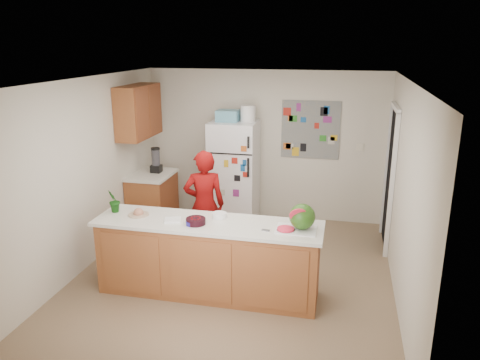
% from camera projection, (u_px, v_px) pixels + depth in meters
% --- Properties ---
extents(floor, '(4.00, 4.50, 0.02)m').
position_uv_depth(floor, '(234.00, 275.00, 6.13)').
color(floor, brown).
rests_on(floor, ground).
extents(wall_back, '(4.00, 0.02, 2.50)m').
position_uv_depth(wall_back, '(265.00, 145.00, 7.88)').
color(wall_back, beige).
rests_on(wall_back, ground).
extents(wall_left, '(0.02, 4.50, 2.50)m').
position_uv_depth(wall_left, '(87.00, 174.00, 6.19)').
color(wall_left, beige).
rests_on(wall_left, ground).
extents(wall_right, '(0.02, 4.50, 2.50)m').
position_uv_depth(wall_right, '(405.00, 195.00, 5.34)').
color(wall_right, beige).
rests_on(wall_right, ground).
extents(ceiling, '(4.00, 4.50, 0.02)m').
position_uv_depth(ceiling, '(234.00, 80.00, 5.41)').
color(ceiling, white).
rests_on(ceiling, wall_back).
extents(doorway, '(0.03, 0.85, 2.04)m').
position_uv_depth(doorway, '(390.00, 179.00, 6.77)').
color(doorway, black).
rests_on(doorway, ground).
extents(peninsula_base, '(2.60, 0.62, 0.88)m').
position_uv_depth(peninsula_base, '(208.00, 259.00, 5.58)').
color(peninsula_base, brown).
rests_on(peninsula_base, floor).
extents(peninsula_top, '(2.68, 0.70, 0.04)m').
position_uv_depth(peninsula_top, '(208.00, 223.00, 5.44)').
color(peninsula_top, silver).
rests_on(peninsula_top, peninsula_base).
extents(side_counter_base, '(0.60, 0.80, 0.86)m').
position_uv_depth(side_counter_base, '(153.00, 201.00, 7.62)').
color(side_counter_base, brown).
rests_on(side_counter_base, floor).
extents(side_counter_top, '(0.64, 0.84, 0.04)m').
position_uv_depth(side_counter_top, '(151.00, 175.00, 7.49)').
color(side_counter_top, silver).
rests_on(side_counter_top, side_counter_base).
extents(upper_cabinets, '(0.35, 1.00, 0.80)m').
position_uv_depth(upper_cabinets, '(138.00, 111.00, 7.18)').
color(upper_cabinets, brown).
rests_on(upper_cabinets, wall_left).
extents(refrigerator, '(0.75, 0.70, 1.70)m').
position_uv_depth(refrigerator, '(234.00, 172.00, 7.74)').
color(refrigerator, silver).
rests_on(refrigerator, floor).
extents(fridge_top_bin, '(0.35, 0.28, 0.18)m').
position_uv_depth(fridge_top_bin, '(228.00, 116.00, 7.49)').
color(fridge_top_bin, '#5999B2').
rests_on(fridge_top_bin, refrigerator).
extents(photo_collage, '(0.95, 0.01, 0.95)m').
position_uv_depth(photo_collage, '(311.00, 130.00, 7.62)').
color(photo_collage, slate).
rests_on(photo_collage, wall_back).
extents(person, '(0.65, 0.53, 1.55)m').
position_uv_depth(person, '(204.00, 205.00, 6.42)').
color(person, maroon).
rests_on(person, floor).
extents(blender_appliance, '(0.13, 0.13, 0.38)m').
position_uv_depth(blender_appliance, '(156.00, 161.00, 7.52)').
color(blender_appliance, black).
rests_on(blender_appliance, side_counter_top).
extents(cutting_board, '(0.45, 0.33, 0.01)m').
position_uv_depth(cutting_board, '(296.00, 229.00, 5.20)').
color(cutting_board, white).
rests_on(cutting_board, peninsula_top).
extents(watermelon, '(0.29, 0.29, 0.29)m').
position_uv_depth(watermelon, '(302.00, 217.00, 5.16)').
color(watermelon, '#225315').
rests_on(watermelon, cutting_board).
extents(watermelon_slice, '(0.19, 0.19, 0.02)m').
position_uv_depth(watermelon_slice, '(286.00, 229.00, 5.17)').
color(watermelon_slice, red).
rests_on(watermelon_slice, cutting_board).
extents(cherry_bowl, '(0.25, 0.25, 0.07)m').
position_uv_depth(cherry_bowl, '(196.00, 221.00, 5.37)').
color(cherry_bowl, black).
rests_on(cherry_bowl, peninsula_top).
extents(white_bowl, '(0.20, 0.20, 0.06)m').
position_uv_depth(white_bowl, '(219.00, 215.00, 5.56)').
color(white_bowl, white).
rests_on(white_bowl, peninsula_top).
extents(cobalt_bowl, '(0.19, 0.19, 0.05)m').
position_uv_depth(cobalt_bowl, '(192.00, 223.00, 5.34)').
color(cobalt_bowl, navy).
rests_on(cobalt_bowl, peninsula_top).
extents(plate, '(0.29, 0.29, 0.02)m').
position_uv_depth(plate, '(139.00, 215.00, 5.64)').
color(plate, '#B8AA8B').
rests_on(plate, peninsula_top).
extents(paper_towel, '(0.23, 0.22, 0.02)m').
position_uv_depth(paper_towel, '(173.00, 220.00, 5.47)').
color(paper_towel, white).
rests_on(paper_towel, peninsula_top).
extents(keys, '(0.09, 0.05, 0.01)m').
position_uv_depth(keys, '(266.00, 230.00, 5.18)').
color(keys, slate).
rests_on(keys, peninsula_top).
extents(potted_plant, '(0.15, 0.18, 0.30)m').
position_uv_depth(potted_plant, '(114.00, 201.00, 5.70)').
color(potted_plant, '#104817').
rests_on(potted_plant, peninsula_top).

